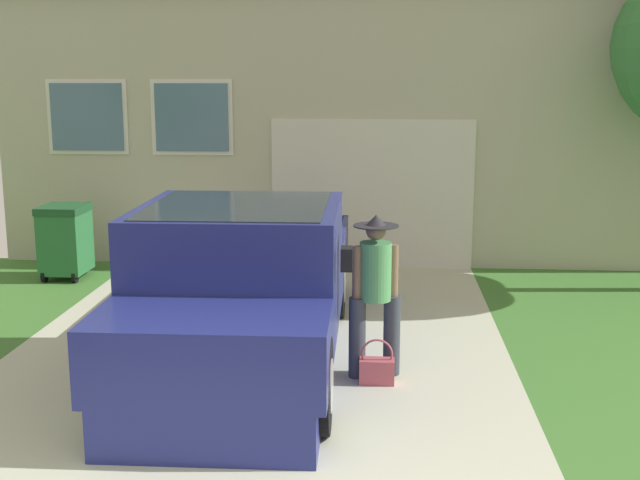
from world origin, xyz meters
TOP-DOWN VIEW (x-y plane):
  - pickup_truck at (-0.08, 4.46)m, footprint 2.09×5.38m
  - person_with_hat at (1.21, 4.28)m, footprint 0.49×0.43m
  - handbag at (1.24, 4.07)m, footprint 0.33×0.17m
  - house_with_garage at (0.89, 11.95)m, footprint 11.44×6.38m
  - wheeled_trash_bin at (-3.23, 7.83)m, footprint 0.60×0.72m

SIDE VIEW (x-z plane):
  - handbag at x=1.24m, z-range -0.08..0.35m
  - wheeled_trash_bin at x=-3.23m, z-range 0.04..1.09m
  - pickup_truck at x=-0.08m, z-range -0.10..1.56m
  - person_with_hat at x=1.21m, z-range 0.06..1.64m
  - house_with_garage at x=0.89m, z-range 0.02..4.74m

